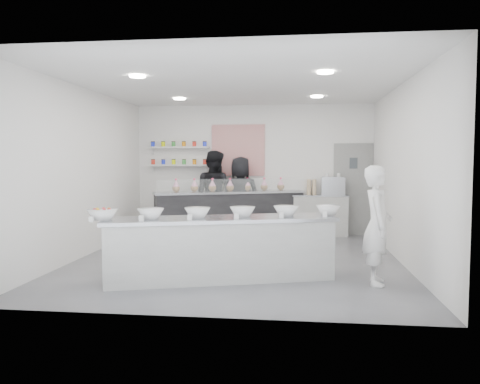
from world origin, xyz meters
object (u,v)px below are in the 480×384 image
object	(u,v)px
espresso_ledge	(320,215)
staff_left	(214,193)
prep_counter	(220,249)
woman_prep	(377,225)
back_bar	(230,214)
staff_right	(241,196)
espresso_machine	(333,186)

from	to	relation	value
espresso_ledge	staff_left	xyz separation A→B (m)	(-2.41, -0.23, 0.50)
prep_counter	woman_prep	size ratio (longest dim) A/B	2.01
prep_counter	back_bar	distance (m)	3.69
back_bar	espresso_ledge	world-z (taller)	back_bar
staff_right	espresso_ledge	bearing A→B (deg)	178.07
espresso_ledge	espresso_machine	world-z (taller)	espresso_machine
espresso_machine	staff_right	size ratio (longest dim) A/B	0.29
espresso_ledge	woman_prep	distance (m)	4.18
back_bar	espresso_machine	size ratio (longest dim) A/B	6.45
prep_counter	espresso_ledge	world-z (taller)	espresso_ledge
woman_prep	espresso_machine	bearing A→B (deg)	8.60
espresso_machine	staff_right	bearing A→B (deg)	-173.66
back_bar	espresso_ledge	bearing A→B (deg)	-9.56
prep_counter	espresso_ledge	bearing A→B (deg)	51.68
woman_prep	staff_right	distance (m)	4.55
prep_counter	staff_right	xyz separation A→B (m)	(-0.16, 3.92, 0.45)
woman_prep	staff_left	world-z (taller)	staff_left
prep_counter	woman_prep	bearing A→B (deg)	-16.31
espresso_machine	staff_left	bearing A→B (deg)	-175.11
espresso_machine	espresso_ledge	bearing A→B (deg)	180.00
back_bar	staff_left	bearing A→B (deg)	125.77
staff_left	espresso_machine	bearing A→B (deg)	-153.10
back_bar	espresso_machine	xyz separation A→B (m)	(2.28, 0.48, 0.61)
espresso_machine	staff_right	xyz separation A→B (m)	(-2.07, -0.23, -0.23)
staff_left	staff_right	world-z (taller)	staff_left
espresso_machine	staff_left	world-z (taller)	staff_left
staff_left	espresso_ledge	bearing A→B (deg)	-152.54
prep_counter	woman_prep	xyz separation A→B (m)	(2.19, 0.02, 0.37)
back_bar	staff_right	xyz separation A→B (m)	(0.21, 0.25, 0.38)
espresso_ledge	staff_right	xyz separation A→B (m)	(-1.79, -0.23, 0.44)
prep_counter	espresso_machine	size ratio (longest dim) A/B	6.38
prep_counter	staff_right	size ratio (longest dim) A/B	1.83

